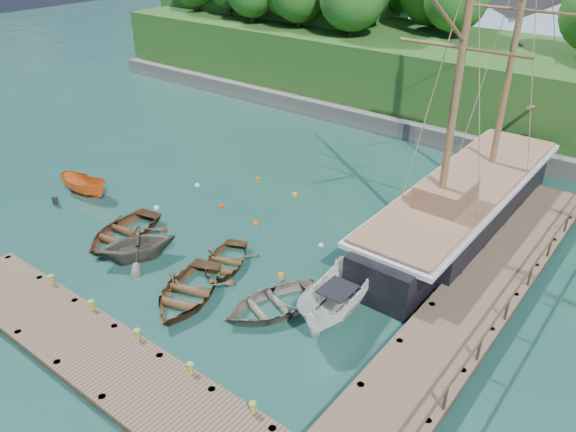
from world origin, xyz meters
name	(u,v)px	position (x,y,z in m)	size (l,w,h in m)	color
ground	(198,275)	(0.00, 0.00, 0.00)	(160.00, 160.00, 0.00)	#183E33
dock_near	(109,362)	(2.00, -6.50, 0.43)	(20.00, 3.20, 1.10)	#473528
dock_east	(486,286)	(11.50, 7.00, 0.43)	(3.20, 24.00, 1.10)	#473528
bollard_0	(55,294)	(-4.00, -5.10, 0.00)	(0.26, 0.26, 0.45)	olive
bollard_1	(95,320)	(-1.00, -5.10, 0.00)	(0.26, 0.26, 0.45)	olive
bollard_2	(140,350)	(2.00, -5.10, 0.00)	(0.26, 0.26, 0.45)	olive
bollard_3	(192,385)	(5.00, -5.10, 0.00)	(0.26, 0.26, 0.45)	olive
bollard_4	(253,425)	(8.00, -5.10, 0.00)	(0.26, 0.26, 0.45)	olive
rowboat_0	(123,238)	(-5.60, -0.07, 0.00)	(3.48, 4.88, 1.01)	#54331D
rowboat_1	(138,259)	(-3.35, -0.89, 0.00)	(3.40, 3.94, 2.08)	#585249
rowboat_2	(188,298)	(1.03, -1.59, 0.00)	(3.49, 4.89, 1.01)	brown
rowboat_3	(273,310)	(4.58, 0.13, 0.00)	(3.36, 4.71, 0.98)	#6E675B
rowboat_4	(225,267)	(0.58, 1.30, 0.00)	(2.82, 3.95, 0.82)	brown
motorboat_orange	(86,194)	(-11.65, 1.84, 0.00)	(1.38, 3.66, 1.41)	orange
cabin_boat_white	(336,316)	(7.00, 1.52, 0.00)	(2.03, 5.39, 2.08)	white
schooner	(464,206)	(7.97, 12.67, 1.03)	(4.62, 25.82, 18.65)	black
mooring_buoy_0	(157,208)	(-6.79, 3.26, 0.00)	(0.33, 0.33, 0.33)	white
mooring_buoy_1	(222,207)	(-3.90, 5.75, 0.00)	(0.29, 0.29, 0.29)	#D63400
mooring_buoy_2	(256,224)	(-0.96, 5.42, 0.00)	(0.36, 0.36, 0.36)	#D65B00
mooring_buoy_3	(321,246)	(3.20, 5.81, 0.00)	(0.29, 0.29, 0.29)	silver
mooring_buoy_4	(258,179)	(-4.72, 9.98, 0.00)	(0.31, 0.31, 0.31)	#D15800
mooring_buoy_5	(295,195)	(-1.43, 9.63, 0.00)	(0.34, 0.34, 0.34)	orange
mooring_buoy_6	(197,186)	(-7.12, 6.86, 0.00)	(0.32, 0.32, 0.32)	silver
mooring_buoy_7	(281,276)	(3.25, 2.37, 0.00)	(0.34, 0.34, 0.34)	orange
headland	(338,27)	(-12.88, 31.36, 5.54)	(51.00, 19.31, 12.90)	#474744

